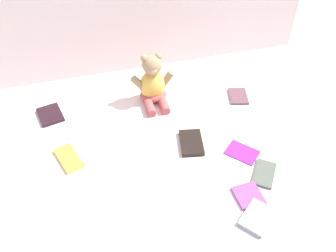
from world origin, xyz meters
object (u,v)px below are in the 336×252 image
at_px(teddy_bear, 153,84).
at_px(book_case_3, 242,152).
at_px(book_case_0, 238,96).
at_px(book_case_6, 69,158).
at_px(book_case_5, 248,195).
at_px(book_case_2, 191,143).
at_px(book_case_1, 257,218).
at_px(book_case_4, 264,174).
at_px(book_case_7, 50,115).

height_order(teddy_bear, book_case_3, teddy_bear).
bearing_deg(book_case_0, book_case_6, 27.17).
bearing_deg(book_case_0, book_case_5, 84.67).
relative_size(book_case_0, book_case_6, 0.81).
bearing_deg(book_case_2, book_case_3, -18.13).
bearing_deg(book_case_5, book_case_3, -20.45).
distance_m(book_case_0, book_case_1, 0.64).
xyz_separation_m(teddy_bear, book_case_2, (0.08, -0.31, -0.08)).
distance_m(book_case_1, book_case_4, 0.20).
bearing_deg(book_case_2, book_case_1, -64.31).
height_order(book_case_5, book_case_6, book_case_6).
bearing_deg(book_case_3, book_case_7, -72.17).
height_order(book_case_0, book_case_4, same).
xyz_separation_m(book_case_2, book_case_5, (0.12, -0.29, -0.00)).
bearing_deg(book_case_7, teddy_bear, 166.03).
bearing_deg(teddy_bear, book_case_5, -70.88).
bearing_deg(book_case_7, book_case_3, 137.07).
xyz_separation_m(book_case_0, book_case_7, (-0.85, 0.10, 0.00)).
distance_m(book_case_5, book_case_6, 0.69).
distance_m(teddy_bear, book_case_3, 0.49).
bearing_deg(book_case_6, book_case_2, 154.62).
xyz_separation_m(book_case_0, book_case_2, (-0.30, -0.23, 0.00)).
xyz_separation_m(teddy_bear, book_case_3, (0.26, -0.41, -0.08)).
height_order(book_case_4, book_case_5, same).
height_order(book_case_3, book_case_4, book_case_4).
xyz_separation_m(teddy_bear, book_case_4, (0.29, -0.53, -0.08)).
bearing_deg(book_case_3, book_case_6, -54.41).
bearing_deg(book_case_4, book_case_3, -37.94).
height_order(teddy_bear, book_case_2, teddy_bear).
relative_size(book_case_6, book_case_7, 1.12).
height_order(book_case_1, book_case_7, book_case_1).
bearing_deg(book_case_0, teddy_bear, 1.81).
height_order(teddy_bear, book_case_6, teddy_bear).
bearing_deg(book_case_6, teddy_bear, -166.16).
bearing_deg(book_case_0, book_case_4, 93.19).
height_order(book_case_2, book_case_6, book_case_2).
distance_m(book_case_2, book_case_5, 0.32).
bearing_deg(book_case_5, book_case_4, -55.47).
bearing_deg(book_case_3, book_case_0, -152.65).
relative_size(book_case_2, book_case_5, 1.41).
bearing_deg(teddy_bear, book_case_0, -11.39).
relative_size(book_case_0, book_case_2, 0.84).
xyz_separation_m(book_case_3, book_case_4, (0.03, -0.12, 0.00)).
xyz_separation_m(book_case_3, book_case_5, (-0.06, -0.20, 0.00)).
bearing_deg(book_case_2, book_case_0, 47.40).
height_order(book_case_3, book_case_5, book_case_5).
bearing_deg(book_case_6, book_case_0, 173.36).
relative_size(book_case_1, book_case_6, 0.86).
distance_m(book_case_2, book_case_7, 0.63).
xyz_separation_m(book_case_6, book_case_7, (-0.06, 0.28, 0.00)).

